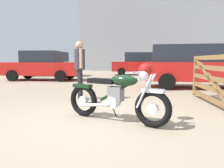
{
  "coord_description": "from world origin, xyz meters",
  "views": [
    {
      "loc": [
        0.82,
        -3.63,
        1.1
      ],
      "look_at": [
        0.15,
        0.92,
        0.58
      ],
      "focal_mm": 32.81,
      "sensor_mm": 36.0,
      "label": 1
    }
  ],
  "objects_px": {
    "vintage_motorcycle": "(118,95)",
    "timber_gate": "(216,78)",
    "blue_hatchback_right": "(52,64)",
    "white_estate_far": "(43,66)",
    "pale_sedan_back": "(138,63)",
    "bystander": "(80,64)",
    "dark_sedan_left": "(201,65)"
  },
  "relations": [
    {
      "from": "vintage_motorcycle",
      "to": "timber_gate",
      "type": "relative_size",
      "value": 0.77
    },
    {
      "from": "vintage_motorcycle",
      "to": "timber_gate",
      "type": "distance_m",
      "value": 2.63
    },
    {
      "from": "blue_hatchback_right",
      "to": "white_estate_far",
      "type": "relative_size",
      "value": 0.92
    },
    {
      "from": "pale_sedan_back",
      "to": "white_estate_far",
      "type": "bearing_deg",
      "value": 39.69
    },
    {
      "from": "timber_gate",
      "to": "bystander",
      "type": "relative_size",
      "value": 1.53
    },
    {
      "from": "vintage_motorcycle",
      "to": "white_estate_far",
      "type": "height_order",
      "value": "white_estate_far"
    },
    {
      "from": "vintage_motorcycle",
      "to": "pale_sedan_back",
      "type": "xyz_separation_m",
      "value": [
        0.06,
        12.89,
        0.43
      ]
    },
    {
      "from": "dark_sedan_left",
      "to": "pale_sedan_back",
      "type": "bearing_deg",
      "value": 110.91
    },
    {
      "from": "bystander",
      "to": "white_estate_far",
      "type": "bearing_deg",
      "value": 98.0
    },
    {
      "from": "bystander",
      "to": "pale_sedan_back",
      "type": "xyz_separation_m",
      "value": [
        1.41,
        10.85,
        -0.1
      ]
    },
    {
      "from": "bystander",
      "to": "dark_sedan_left",
      "type": "height_order",
      "value": "dark_sedan_left"
    },
    {
      "from": "bystander",
      "to": "blue_hatchback_right",
      "type": "bearing_deg",
      "value": 91.12
    },
    {
      "from": "dark_sedan_left",
      "to": "vintage_motorcycle",
      "type": "bearing_deg",
      "value": -116.74
    },
    {
      "from": "bystander",
      "to": "blue_hatchback_right",
      "type": "height_order",
      "value": "blue_hatchback_right"
    },
    {
      "from": "vintage_motorcycle",
      "to": "white_estate_far",
      "type": "bearing_deg",
      "value": 147.08
    },
    {
      "from": "vintage_motorcycle",
      "to": "pale_sedan_back",
      "type": "bearing_deg",
      "value": 111.71
    },
    {
      "from": "blue_hatchback_right",
      "to": "pale_sedan_back",
      "type": "relative_size",
      "value": 0.98
    },
    {
      "from": "dark_sedan_left",
      "to": "pale_sedan_back",
      "type": "distance_m",
      "value": 8.19
    },
    {
      "from": "vintage_motorcycle",
      "to": "pale_sedan_back",
      "type": "distance_m",
      "value": 12.89
    },
    {
      "from": "timber_gate",
      "to": "white_estate_far",
      "type": "bearing_deg",
      "value": 46.92
    },
    {
      "from": "timber_gate",
      "to": "pale_sedan_back",
      "type": "bearing_deg",
      "value": 6.31
    },
    {
      "from": "dark_sedan_left",
      "to": "white_estate_far",
      "type": "bearing_deg",
      "value": 165.23
    },
    {
      "from": "timber_gate",
      "to": "vintage_motorcycle",
      "type": "bearing_deg",
      "value": 120.81
    },
    {
      "from": "dark_sedan_left",
      "to": "white_estate_far",
      "type": "distance_m",
      "value": 8.4
    },
    {
      "from": "blue_hatchback_right",
      "to": "pale_sedan_back",
      "type": "height_order",
      "value": "same"
    },
    {
      "from": "timber_gate",
      "to": "dark_sedan_left",
      "type": "relative_size",
      "value": 0.54
    },
    {
      "from": "timber_gate",
      "to": "white_estate_far",
      "type": "distance_m",
      "value": 9.57
    },
    {
      "from": "white_estate_far",
      "to": "pale_sedan_back",
      "type": "distance_m",
      "value": 7.57
    },
    {
      "from": "dark_sedan_left",
      "to": "blue_hatchback_right",
      "type": "relative_size",
      "value": 1.2
    },
    {
      "from": "timber_gate",
      "to": "white_estate_far",
      "type": "height_order",
      "value": "white_estate_far"
    },
    {
      "from": "timber_gate",
      "to": "blue_hatchback_right",
      "type": "bearing_deg",
      "value": 37.47
    },
    {
      "from": "white_estate_far",
      "to": "vintage_motorcycle",
      "type": "bearing_deg",
      "value": 121.82
    }
  ]
}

